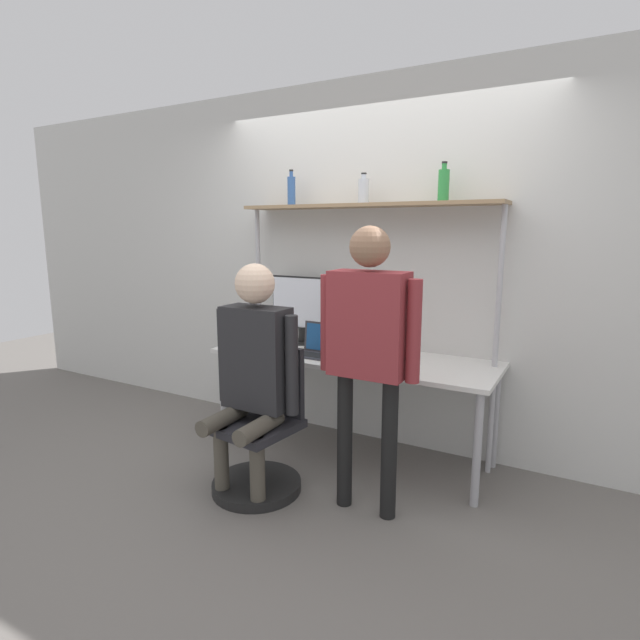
{
  "coord_description": "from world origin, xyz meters",
  "views": [
    {
      "loc": [
        1.47,
        -2.75,
        1.63
      ],
      "look_at": [
        0.05,
        -0.2,
        1.09
      ],
      "focal_mm": 28.0,
      "sensor_mm": 36.0,
      "label": 1
    }
  ],
  "objects": [
    {
      "name": "person_standing",
      "position": [
        0.4,
        -0.28,
        1.05
      ],
      "size": [
        0.59,
        0.22,
        1.64
      ],
      "color": "black",
      "rests_on": "ground_plane"
    },
    {
      "name": "bottle_blue",
      "position": [
        -0.61,
        0.55,
        1.91
      ],
      "size": [
        0.06,
        0.06,
        0.26
      ],
      "color": "#335999",
      "rests_on": "shelf_unit"
    },
    {
      "name": "ground_plane",
      "position": [
        0.0,
        0.0,
        0.0
      ],
      "size": [
        12.0,
        12.0,
        0.0
      ],
      "primitive_type": "plane",
      "color": "slate"
    },
    {
      "name": "monitor",
      "position": [
        -0.52,
        0.54,
        1.02
      ],
      "size": [
        0.54,
        0.24,
        0.52
      ],
      "color": "black",
      "rests_on": "desk"
    },
    {
      "name": "bottle_clear",
      "position": [
        -0.01,
        0.55,
        1.89
      ],
      "size": [
        0.08,
        0.08,
        0.21
      ],
      "color": "silver",
      "rests_on": "shelf_unit"
    },
    {
      "name": "cell_phone",
      "position": [
        0.02,
        0.25,
        0.75
      ],
      "size": [
        0.07,
        0.15,
        0.01
      ],
      "color": "#264C8C",
      "rests_on": "desk"
    },
    {
      "name": "wall_back",
      "position": [
        0.0,
        0.74,
        1.35
      ],
      "size": [
        8.0,
        0.06,
        2.7
      ],
      "color": "silver",
      "rests_on": "ground_plane"
    },
    {
      "name": "shelf_unit",
      "position": [
        0.0,
        0.55,
        1.56
      ],
      "size": [
        1.92,
        0.29,
        1.8
      ],
      "color": "#997A56",
      "rests_on": "ground_plane"
    },
    {
      "name": "person_seated",
      "position": [
        -0.29,
        -0.4,
        0.84
      ],
      "size": [
        0.58,
        0.48,
        1.43
      ],
      "color": "#4C473D",
      "rests_on": "ground_plane"
    },
    {
      "name": "office_chair",
      "position": [
        -0.29,
        -0.36,
        0.27
      ],
      "size": [
        0.56,
        0.56,
        0.9
      ],
      "color": "black",
      "rests_on": "ground_plane"
    },
    {
      "name": "bottle_green",
      "position": [
        0.55,
        0.55,
        1.91
      ],
      "size": [
        0.07,
        0.07,
        0.25
      ],
      "color": "#2D8C3F",
      "rests_on": "shelf_unit"
    },
    {
      "name": "laptop",
      "position": [
        -0.22,
        0.27,
        0.8
      ],
      "size": [
        0.28,
        0.22,
        0.23
      ],
      "color": "#333338",
      "rests_on": "desk"
    },
    {
      "name": "desk",
      "position": [
        0.0,
        0.36,
        0.67
      ],
      "size": [
        2.02,
        0.69,
        0.74
      ],
      "color": "silver",
      "rests_on": "ground_plane"
    }
  ]
}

